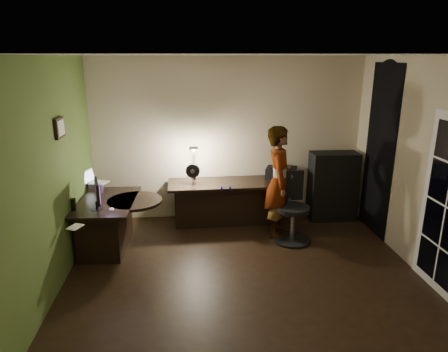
{
  "coord_description": "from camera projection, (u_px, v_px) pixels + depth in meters",
  "views": [
    {
      "loc": [
        -0.66,
        -4.53,
        2.69
      ],
      "look_at": [
        -0.15,
        1.05,
        1.0
      ],
      "focal_mm": 32.0,
      "sensor_mm": 36.0,
      "label": 1
    }
  ],
  "objects": [
    {
      "name": "desk_left",
      "position": [
        109.0,
        224.0,
        5.74
      ],
      "size": [
        0.83,
        1.29,
        0.73
      ],
      "primitive_type": "cube",
      "rotation": [
        0.0,
        0.0,
        -0.04
      ],
      "color": "black",
      "rests_on": "floor"
    },
    {
      "name": "wall_right",
      "position": [
        424.0,
        168.0,
        4.96
      ],
      "size": [
        0.01,
        4.0,
        2.7
      ],
      "primitive_type": "cube",
      "color": "#C8B895",
      "rests_on": "floor"
    },
    {
      "name": "arched_doorway",
      "position": [
        380.0,
        151.0,
        6.07
      ],
      "size": [
        0.01,
        0.9,
        2.6
      ],
      "primitive_type": "cube",
      "color": "black",
      "rests_on": "floor"
    },
    {
      "name": "phone",
      "position": [
        116.0,
        199.0,
        5.72
      ],
      "size": [
        0.09,
        0.14,
        0.01
      ],
      "primitive_type": "cube",
      "rotation": [
        0.0,
        0.0,
        0.18
      ],
      "color": "black",
      "rests_on": "desk_left"
    },
    {
      "name": "wall_front",
      "position": [
        284.0,
        251.0,
        2.85
      ],
      "size": [
        4.5,
        0.01,
        2.7
      ],
      "primitive_type": "cube",
      "color": "#C8B895",
      "rests_on": "floor"
    },
    {
      "name": "person",
      "position": [
        279.0,
        182.0,
        6.05
      ],
      "size": [
        0.52,
        0.68,
        1.71
      ],
      "primitive_type": "imported",
      "rotation": [
        0.0,
        0.0,
        1.37
      ],
      "color": "#D8A88C",
      "rests_on": "floor"
    },
    {
      "name": "notepad",
      "position": [
        75.0,
        227.0,
        4.79
      ],
      "size": [
        0.2,
        0.22,
        0.01
      ],
      "primitive_type": "cube",
      "rotation": [
        0.0,
        0.0,
        -0.42
      ],
      "color": "silver",
      "rests_on": "desk_left"
    },
    {
      "name": "monitor",
      "position": [
        96.0,
        199.0,
        5.3
      ],
      "size": [
        0.2,
        0.45,
        0.29
      ],
      "primitive_type": "cube",
      "rotation": [
        0.0,
        0.0,
        0.27
      ],
      "color": "black",
      "rests_on": "desk_left"
    },
    {
      "name": "wall_left",
      "position": [
        49.0,
        178.0,
        4.56
      ],
      "size": [
        0.01,
        4.0,
        2.7
      ],
      "primitive_type": "cube",
      "color": "#C8B895",
      "rests_on": "floor"
    },
    {
      "name": "wall_back",
      "position": [
        228.0,
        139.0,
        6.67
      ],
      "size": [
        4.5,
        0.01,
        2.7
      ],
      "primitive_type": "cube",
      "color": "#C8B895",
      "rests_on": "floor"
    },
    {
      "name": "laptop_stand",
      "position": [
        96.0,
        185.0,
        6.2
      ],
      "size": [
        0.25,
        0.22,
        0.09
      ],
      "primitive_type": "cube",
      "rotation": [
        0.0,
        0.0,
        0.2
      ],
      "color": "silver",
      "rests_on": "desk_left"
    },
    {
      "name": "framed_picture",
      "position": [
        59.0,
        128.0,
        4.85
      ],
      "size": [
        0.04,
        0.3,
        0.25
      ],
      "primitive_type": "cube",
      "color": "black",
      "rests_on": "wall_left"
    },
    {
      "name": "french_door",
      "position": [
        446.0,
        207.0,
        4.52
      ],
      "size": [
        0.02,
        0.92,
        2.1
      ],
      "primitive_type": "cube",
      "color": "white",
      "rests_on": "floor"
    },
    {
      "name": "headphones",
      "position": [
        226.0,
        188.0,
        6.14
      ],
      "size": [
        0.18,
        0.1,
        0.08
      ],
      "primitive_type": "cube",
      "rotation": [
        0.0,
        0.0,
        -0.16
      ],
      "color": "#110F9D",
      "rests_on": "desk_right"
    },
    {
      "name": "ceiling",
      "position": [
        246.0,
        54.0,
        4.37
      ],
      "size": [
        4.5,
        4.0,
        0.01
      ],
      "primitive_type": "cube",
      "color": "silver",
      "rests_on": "floor"
    },
    {
      "name": "cabinet",
      "position": [
        333.0,
        186.0,
        6.73
      ],
      "size": [
        0.78,
        0.39,
        1.16
      ],
      "primitive_type": "cube",
      "rotation": [
        0.0,
        0.0,
        -0.01
      ],
      "color": "black",
      "rests_on": "floor"
    },
    {
      "name": "desk_right",
      "position": [
        227.0,
        203.0,
        6.6
      ],
      "size": [
        1.93,
        0.71,
        0.72
      ],
      "primitive_type": "cube",
      "rotation": [
        0.0,
        0.0,
        0.02
      ],
      "color": "black",
      "rests_on": "floor"
    },
    {
      "name": "pen",
      "position": [
        93.0,
        201.0,
        5.66
      ],
      "size": [
        0.06,
        0.14,
        0.01
      ],
      "primitive_type": "cube",
      "rotation": [
        0.0,
        0.0,
        0.39
      ],
      "color": "black",
      "rests_on": "desk_left"
    },
    {
      "name": "speaker",
      "position": [
        73.0,
        205.0,
        5.27
      ],
      "size": [
        0.08,
        0.08,
        0.18
      ],
      "primitive_type": "cylinder",
      "rotation": [
        0.0,
        0.0,
        0.22
      ],
      "color": "black",
      "rests_on": "desk_left"
    },
    {
      "name": "desk_fan",
      "position": [
        193.0,
        174.0,
        6.37
      ],
      "size": [
        0.24,
        0.16,
        0.35
      ],
      "primitive_type": "cube",
      "rotation": [
        0.0,
        0.0,
        -0.18
      ],
      "color": "black",
      "rests_on": "desk_right"
    },
    {
      "name": "floor",
      "position": [
        243.0,
        273.0,
        5.15
      ],
      "size": [
        4.5,
        4.0,
        0.01
      ],
      "primitive_type": "cube",
      "color": "black",
      "rests_on": "ground"
    },
    {
      "name": "mouse",
      "position": [
        112.0,
        209.0,
        5.31
      ],
      "size": [
        0.08,
        0.11,
        0.03
      ],
      "primitive_type": "ellipsoid",
      "rotation": [
        0.0,
        0.0,
        -0.27
      ],
      "color": "silver",
      "rests_on": "desk_left"
    },
    {
      "name": "desk_lamp",
      "position": [
        194.0,
        161.0,
        6.55
      ],
      "size": [
        0.25,
        0.33,
        0.66
      ],
      "primitive_type": "cube",
      "rotation": [
        0.0,
        0.0,
        0.33
      ],
      "color": "black",
      "rests_on": "desk_right"
    },
    {
      "name": "printer",
      "position": [
        281.0,
        172.0,
        6.71
      ],
      "size": [
        0.58,
        0.52,
        0.21
      ],
      "primitive_type": "cube",
      "rotation": [
        0.0,
        0.0,
        -0.37
      ],
      "color": "black",
      "rests_on": "desk_right"
    },
    {
      "name": "office_chair",
      "position": [
        293.0,
        209.0,
        5.92
      ],
      "size": [
        0.6,
        0.6,
        1.03
      ],
      "primitive_type": "cube",
      "rotation": [
        0.0,
        0.0,
        0.05
      ],
      "color": "black",
      "rests_on": "floor"
    },
    {
      "name": "laptop",
      "position": [
        98.0,
        176.0,
        6.16
      ],
      "size": [
        0.38,
        0.37,
        0.21
      ],
      "primitive_type": "cube",
      "rotation": [
        0.0,
        0.0,
        -0.36
      ],
      "color": "silver",
      "rests_on": "laptop_stand"
    },
    {
      "name": "green_wall_overlay",
      "position": [
        51.0,
        178.0,
        4.56
      ],
      "size": [
        0.0,
        4.0,
        2.7
      ],
      "primitive_type": "cube",
      "color": "#4A6528",
      "rests_on": "floor"
    }
  ]
}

